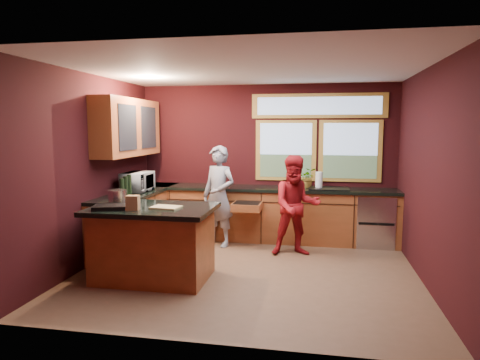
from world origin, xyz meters
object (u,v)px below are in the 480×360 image
(island, at_px, (153,242))
(person_red, at_px, (296,206))
(cutting_board, at_px, (166,207))
(stock_pot, at_px, (117,197))
(person_grey, at_px, (219,196))

(island, bearing_deg, person_red, 38.39)
(person_red, bearing_deg, island, -154.18)
(cutting_board, bearing_deg, person_red, 42.83)
(island, height_order, stock_pot, stock_pot)
(stock_pot, bearing_deg, person_red, 28.27)
(person_grey, distance_m, cutting_board, 1.77)
(island, distance_m, stock_pot, 0.80)
(person_grey, distance_m, person_red, 1.32)
(stock_pot, bearing_deg, island, -15.26)
(island, distance_m, cutting_board, 0.52)
(cutting_board, height_order, stock_pot, stock_pot)
(person_grey, height_order, person_red, person_grey)
(cutting_board, bearing_deg, person_grey, 81.29)
(person_grey, height_order, cutting_board, person_grey)
(island, bearing_deg, cutting_board, -14.04)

